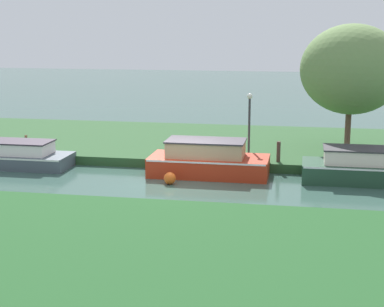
# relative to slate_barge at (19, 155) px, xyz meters

# --- Properties ---
(ground_plane) EXTENTS (120.00, 120.00, 0.00)m
(ground_plane) POSITION_rel_slate_barge_xyz_m (7.60, -1.20, -0.51)
(ground_plane) COLOR #38574D
(riverbank_far) EXTENTS (72.00, 10.00, 0.40)m
(riverbank_far) POSITION_rel_slate_barge_xyz_m (7.60, 5.80, -0.31)
(riverbank_far) COLOR #2B512A
(riverbank_far) RESTS_ON ground_plane
(riverbank_near) EXTENTS (72.00, 10.00, 0.40)m
(riverbank_near) POSITION_rel_slate_barge_xyz_m (7.60, -10.20, -0.31)
(riverbank_near) COLOR #1F4E22
(riverbank_near) RESTS_ON ground_plane
(slate_barge) EXTENTS (4.29, 1.93, 1.17)m
(slate_barge) POSITION_rel_slate_barge_xyz_m (0.00, 0.00, 0.00)
(slate_barge) COLOR #48525D
(slate_barge) RESTS_ON ground_plane
(forest_narrowboat) EXTENTS (4.69, 1.98, 1.39)m
(forest_narrowboat) POSITION_rel_slate_barge_xyz_m (14.71, 0.00, 0.09)
(forest_narrowboat) COLOR #22422E
(forest_narrowboat) RESTS_ON ground_plane
(red_cruiser) EXTENTS (4.93, 2.14, 1.50)m
(red_cruiser) POSITION_rel_slate_barge_xyz_m (8.42, -0.00, 0.12)
(red_cruiser) COLOR #B22C15
(red_cruiser) RESTS_ON ground_plane
(willow_tree_left) EXTENTS (4.69, 4.53, 5.82)m
(willow_tree_left) POSITION_rel_slate_barge_xyz_m (14.35, 4.46, 3.64)
(willow_tree_left) COLOR brown
(willow_tree_left) RESTS_ON riverbank_far
(lamp_post) EXTENTS (0.24, 0.24, 2.84)m
(lamp_post) POSITION_rel_slate_barge_xyz_m (9.93, 1.99, 1.68)
(lamp_post) COLOR #333338
(lamp_post) RESTS_ON riverbank_far
(mooring_post_near) EXTENTS (0.16, 0.16, 0.88)m
(mooring_post_near) POSITION_rel_slate_barge_xyz_m (11.26, 1.31, 0.33)
(mooring_post_near) COLOR #4A362D
(mooring_post_near) RESTS_ON riverbank_far
(mooring_post_far) EXTENTS (0.12, 0.12, 0.78)m
(mooring_post_far) POSITION_rel_slate_barge_xyz_m (-0.28, 1.31, 0.28)
(mooring_post_far) COLOR #4B3823
(mooring_post_far) RESTS_ON riverbank_far
(channel_buoy) EXTENTS (0.48, 0.48, 0.48)m
(channel_buoy) POSITION_rel_slate_barge_xyz_m (7.17, -1.72, -0.28)
(channel_buoy) COLOR #E55919
(channel_buoy) RESTS_ON ground_plane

